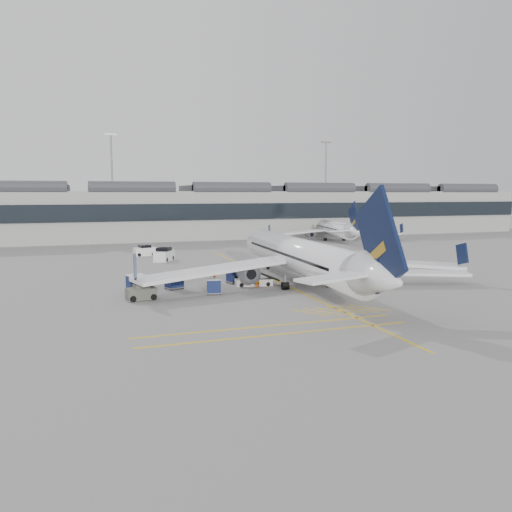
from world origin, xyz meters
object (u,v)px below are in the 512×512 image
object	(u,v)px
airliner_main	(302,257)
baggage_cart_a	(235,274)
belt_loader	(253,280)
ramp_agent_b	(256,279)
pushback_tug	(141,293)
ramp_agent_a	(214,276)

from	to	relation	value
airliner_main	baggage_cart_a	bearing A→B (deg)	153.09
belt_loader	airliner_main	bearing A→B (deg)	-9.77
ramp_agent_b	airliner_main	bearing A→B (deg)	146.73
airliner_main	baggage_cart_a	xyz separation A→B (m)	(-6.86, 3.90, -2.28)
baggage_cart_a	pushback_tug	world-z (taller)	baggage_cart_a
airliner_main	baggage_cart_a	distance (m)	8.22
airliner_main	ramp_agent_b	distance (m)	5.93
ramp_agent_a	pushback_tug	xyz separation A→B (m)	(-9.19, -6.68, -0.15)
belt_loader	ramp_agent_a	xyz separation A→B (m)	(-3.81, 2.93, 0.24)
belt_loader	ramp_agent_b	world-z (taller)	belt_loader
airliner_main	ramp_agent_a	bearing A→B (deg)	156.18
belt_loader	baggage_cart_a	size ratio (longest dim) A/B	2.39
airliner_main	pushback_tug	bearing A→B (deg)	-170.86
airliner_main	ramp_agent_a	xyz separation A→B (m)	(-9.22, 4.61, -2.46)
baggage_cart_a	ramp_agent_a	distance (m)	2.47
ramp_agent_a	pushback_tug	bearing A→B (deg)	-178.20
belt_loader	baggage_cart_a	world-z (taller)	belt_loader
ramp_agent_a	ramp_agent_b	world-z (taller)	ramp_agent_b
ramp_agent_a	airliner_main	bearing A→B (deg)	-60.75
airliner_main	ramp_agent_b	world-z (taller)	airliner_main
airliner_main	ramp_agent_b	xyz separation A→B (m)	(-5.43, 0.32, -2.36)
baggage_cart_a	airliner_main	bearing A→B (deg)	-46.63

